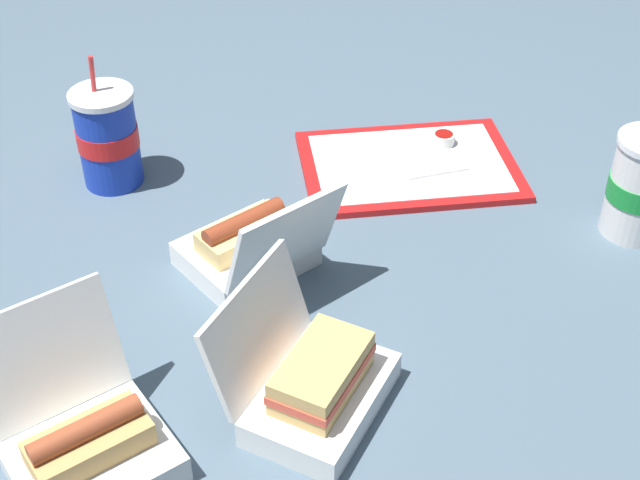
% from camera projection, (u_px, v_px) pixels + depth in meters
% --- Properties ---
extents(ground_plane, '(3.20, 3.20, 0.00)m').
position_uv_depth(ground_plane, '(322.00, 278.00, 1.32)').
color(ground_plane, '#4C6070').
extents(food_tray, '(0.38, 0.28, 0.01)m').
position_uv_depth(food_tray, '(409.00, 166.00, 1.55)').
color(food_tray, red).
rests_on(food_tray, ground_plane).
extents(ketchup_cup, '(0.04, 0.04, 0.02)m').
position_uv_depth(ketchup_cup, '(443.00, 139.00, 1.58)').
color(ketchup_cup, white).
rests_on(ketchup_cup, food_tray).
extents(napkin_stack, '(0.12, 0.12, 0.00)m').
position_uv_depth(napkin_stack, '(447.00, 146.00, 1.58)').
color(napkin_stack, white).
rests_on(napkin_stack, food_tray).
extents(plastic_fork, '(0.11, 0.02, 0.00)m').
position_uv_depth(plastic_fork, '(438.00, 173.00, 1.51)').
color(plastic_fork, white).
rests_on(plastic_fork, food_tray).
extents(clamshell_hotdog_right, '(0.25, 0.26, 0.18)m').
position_uv_depth(clamshell_hotdog_right, '(250.00, 246.00, 1.31)').
color(clamshell_hotdog_right, white).
rests_on(clamshell_hotdog_right, ground_plane).
extents(clamshell_sandwich_back, '(0.26, 0.26, 0.17)m').
position_uv_depth(clamshell_sandwich_back, '(315.00, 383.00, 1.10)').
color(clamshell_sandwich_back, white).
rests_on(clamshell_sandwich_back, ground_plane).
extents(clamshell_hotdog_center, '(0.24, 0.26, 0.18)m').
position_uv_depth(clamshell_hotdog_center, '(87.00, 444.00, 1.02)').
color(clamshell_hotdog_center, white).
rests_on(clamshell_hotdog_center, ground_plane).
extents(soda_cup_front, '(0.11, 0.11, 0.23)m').
position_uv_depth(soda_cup_front, '(108.00, 137.00, 1.47)').
color(soda_cup_front, '#1938B7').
rests_on(soda_cup_front, ground_plane).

